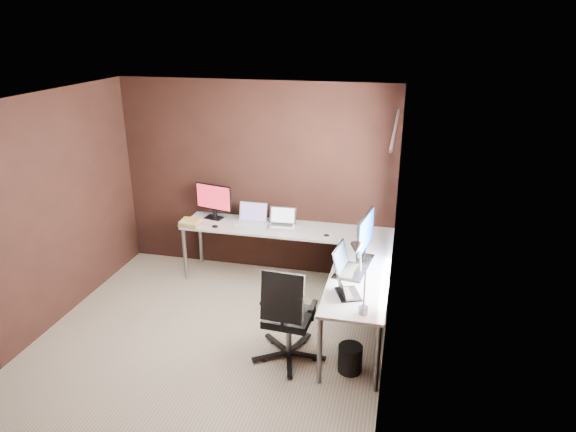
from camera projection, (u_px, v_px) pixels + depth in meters
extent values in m
cube|color=#C3B598|center=(210.00, 340.00, 5.44)|extent=(3.60, 3.60, 0.00)
cube|color=white|center=(195.00, 101.00, 4.55)|extent=(3.60, 3.60, 0.00)
cube|color=black|center=(256.00, 179.00, 6.63)|extent=(3.60, 0.00, 2.50)
cube|color=black|center=(99.00, 334.00, 3.36)|extent=(3.60, 0.00, 2.50)
cube|color=black|center=(43.00, 216.00, 5.38)|extent=(0.00, 3.60, 2.50)
cube|color=black|center=(391.00, 248.00, 4.61)|extent=(0.00, 3.60, 2.50)
cube|color=white|center=(393.00, 214.00, 4.86)|extent=(0.00, 1.00, 1.30)
cube|color=orange|center=(383.00, 266.00, 4.28)|extent=(0.01, 0.35, 2.00)
cube|color=orange|center=(391.00, 208.00, 5.60)|extent=(0.01, 0.35, 2.00)
cylinder|color=slate|center=(395.00, 127.00, 4.57)|extent=(0.02, 1.90, 0.02)
cube|color=white|center=(286.00, 229.00, 6.45)|extent=(2.65, 0.60, 0.03)
cube|color=white|center=(359.00, 279.00, 5.21)|extent=(0.60, 1.65, 0.03)
cylinder|color=slate|center=(185.00, 254.00, 6.62)|extent=(0.05, 0.05, 0.70)
cylinder|color=slate|center=(200.00, 238.00, 7.09)|extent=(0.05, 0.05, 0.70)
cylinder|color=slate|center=(320.00, 351.00, 4.68)|extent=(0.05, 0.05, 0.70)
cylinder|color=slate|center=(377.00, 359.00, 4.57)|extent=(0.05, 0.05, 0.70)
cylinder|color=slate|center=(389.00, 256.00, 6.54)|extent=(0.05, 0.05, 0.70)
cube|color=white|center=(358.00, 279.00, 6.07)|extent=(0.42, 0.50, 0.60)
cube|color=black|center=(214.00, 218.00, 6.75)|extent=(0.26, 0.20, 0.01)
cube|color=black|center=(215.00, 213.00, 6.75)|extent=(0.06, 0.04, 0.11)
cube|color=black|center=(214.00, 197.00, 6.67)|extent=(0.52, 0.15, 0.34)
cube|color=red|center=(213.00, 197.00, 6.65)|extent=(0.49, 0.12, 0.31)
cube|color=black|center=(365.00, 258.00, 5.60)|extent=(0.19, 0.26, 0.01)
cube|color=black|center=(364.00, 253.00, 5.58)|extent=(0.04, 0.06, 0.11)
cube|color=black|center=(365.00, 232.00, 5.50)|extent=(0.12, 0.62, 0.39)
cube|color=#0C2EB5|center=(367.00, 232.00, 5.49)|extent=(0.10, 0.59, 0.36)
cube|color=white|center=(251.00, 223.00, 6.58)|extent=(0.36, 0.26, 0.02)
cube|color=white|center=(253.00, 211.00, 6.63)|extent=(0.36, 0.07, 0.23)
cube|color=#715DAA|center=(253.00, 211.00, 6.62)|extent=(0.32, 0.06, 0.19)
cube|color=silver|center=(281.00, 226.00, 6.48)|extent=(0.35, 0.25, 0.02)
cube|color=silver|center=(283.00, 215.00, 6.52)|extent=(0.34, 0.08, 0.21)
cube|color=silver|center=(283.00, 215.00, 6.52)|extent=(0.30, 0.07, 0.18)
cube|color=black|center=(351.00, 271.00, 5.31)|extent=(0.35, 0.46, 0.02)
cube|color=black|center=(340.00, 257.00, 5.29)|extent=(0.13, 0.43, 0.27)
cube|color=#152134|center=(341.00, 258.00, 5.29)|extent=(0.11, 0.38, 0.23)
cube|color=black|center=(348.00, 294.00, 4.87)|extent=(0.29, 0.34, 0.02)
cube|color=black|center=(341.00, 286.00, 4.82)|extent=(0.16, 0.29, 0.18)
cube|color=#D04D7F|center=(341.00, 285.00, 4.82)|extent=(0.13, 0.25, 0.15)
cube|color=#997A52|center=(191.00, 224.00, 6.51)|extent=(0.28, 0.24, 0.03)
cube|color=gold|center=(190.00, 223.00, 6.50)|extent=(0.25, 0.20, 0.02)
cube|color=beige|center=(190.00, 221.00, 6.50)|extent=(0.25, 0.20, 0.02)
cube|color=gold|center=(190.00, 220.00, 6.49)|extent=(0.23, 0.18, 0.02)
ellipsoid|color=black|center=(215.00, 226.00, 6.44)|extent=(0.10, 0.08, 0.03)
ellipsoid|color=black|center=(326.00, 235.00, 6.18)|extent=(0.08, 0.07, 0.03)
cylinder|color=slate|center=(363.00, 310.00, 4.55)|extent=(0.09, 0.09, 0.07)
cylinder|color=slate|center=(364.00, 289.00, 4.48)|extent=(0.02, 0.02, 0.35)
cylinder|color=slate|center=(360.00, 262.00, 4.43)|extent=(0.02, 0.19, 0.26)
cone|color=slate|center=(356.00, 249.00, 4.47)|extent=(0.11, 0.14, 0.15)
cylinder|color=slate|center=(289.00, 335.00, 5.10)|extent=(0.06, 0.06, 0.36)
cube|color=black|center=(289.00, 317.00, 5.02)|extent=(0.47, 0.47, 0.08)
cube|color=black|center=(282.00, 297.00, 4.71)|extent=(0.41, 0.14, 0.48)
cylinder|color=black|center=(350.00, 358.00, 4.92)|extent=(0.29, 0.29, 0.27)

